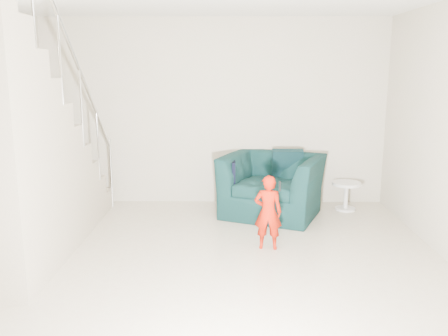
# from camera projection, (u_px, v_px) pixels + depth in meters

# --- Properties ---
(floor) EXTENTS (5.50, 5.50, 0.00)m
(floor) POSITION_uv_depth(u_px,v_px,m) (207.00, 281.00, 4.51)
(floor) COLOR tan
(floor) RESTS_ON ground
(back_wall) EXTENTS (5.00, 0.00, 5.00)m
(back_wall) POSITION_uv_depth(u_px,v_px,m) (215.00, 113.00, 6.92)
(back_wall) COLOR #ACA88C
(back_wall) RESTS_ON floor
(front_wall) EXTENTS (5.00, 0.00, 5.00)m
(front_wall) POSITION_uv_depth(u_px,v_px,m) (167.00, 269.00, 1.54)
(front_wall) COLOR #ACA88C
(front_wall) RESTS_ON floor
(armchair) EXTENTS (1.60, 1.51, 0.83)m
(armchair) POSITION_uv_depth(u_px,v_px,m) (272.00, 185.00, 6.50)
(armchair) COLOR black
(armchair) RESTS_ON floor
(toddler) EXTENTS (0.33, 0.23, 0.84)m
(toddler) POSITION_uv_depth(u_px,v_px,m) (268.00, 212.00, 5.25)
(toddler) COLOR #9F0B05
(toddler) RESTS_ON floor
(side_table) EXTENTS (0.41, 0.41, 0.41)m
(side_table) POSITION_uv_depth(u_px,v_px,m) (346.00, 191.00, 6.73)
(side_table) COLOR silver
(side_table) RESTS_ON floor
(staircase) EXTENTS (1.02, 3.03, 3.62)m
(staircase) POSITION_uv_depth(u_px,v_px,m) (15.00, 171.00, 4.87)
(staircase) COLOR #ADA089
(staircase) RESTS_ON floor
(cushion) EXTENTS (0.43, 0.21, 0.43)m
(cushion) POSITION_uv_depth(u_px,v_px,m) (287.00, 164.00, 6.74)
(cushion) COLOR black
(cushion) RESTS_ON armchair
(throw) EXTENTS (0.05, 0.45, 0.51)m
(throw) POSITION_uv_depth(u_px,v_px,m) (233.00, 178.00, 6.44)
(throw) COLOR black
(throw) RESTS_ON armchair
(phone) EXTENTS (0.02, 0.05, 0.10)m
(phone) POSITION_uv_depth(u_px,v_px,m) (280.00, 186.00, 5.14)
(phone) COLOR black
(phone) RESTS_ON toddler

